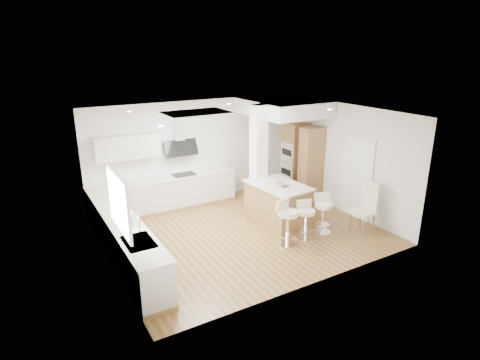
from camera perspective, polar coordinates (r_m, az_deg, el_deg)
ground at (r=9.48m, az=0.29°, el=-7.45°), size 6.00×6.00×0.00m
ceiling at (r=9.48m, az=0.29°, el=-7.45°), size 6.00×5.00×0.02m
wall_back at (r=11.10m, az=-6.32°, el=4.03°), size 6.00×0.04×2.80m
wall_left at (r=7.94m, az=-18.66°, el=-2.74°), size 0.04×5.00×2.80m
wall_right at (r=10.75m, az=14.21°, el=3.09°), size 0.04×5.00×2.80m
skylight at (r=8.81m, az=-6.20°, el=9.39°), size 4.10×2.10×0.06m
window_left at (r=7.02m, az=-16.94°, el=-2.76°), size 0.06×1.28×1.07m
doorway_right at (r=10.44m, az=16.22°, el=0.18°), size 0.05×1.00×2.10m
counter_left at (r=8.57m, az=-16.39°, el=-7.79°), size 0.63×4.50×1.35m
counter_back at (r=10.73m, az=-10.02°, el=-0.59°), size 3.62×0.63×2.50m
pillar at (r=10.27m, az=2.64°, el=2.94°), size 0.35×0.35×2.80m
soffit at (r=10.97m, az=6.11°, el=10.26°), size 1.78×2.20×0.40m
oven_column at (r=11.51m, az=8.68°, el=2.64°), size 0.63×1.21×2.10m
peninsula at (r=9.96m, az=5.33°, el=-3.18°), size 1.15×1.65×1.03m
bar_stool_a at (r=8.77m, az=6.71°, el=-5.73°), size 0.56×0.56×1.01m
bar_stool_b at (r=9.13m, az=9.33°, el=-5.34°), size 0.48×0.48×0.88m
bar_stool_c at (r=9.47m, az=11.72°, el=-4.41°), size 0.56×0.56×0.94m
dining_chair at (r=9.75m, az=17.51°, el=-3.44°), size 0.51×0.51×1.22m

